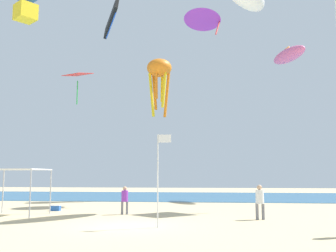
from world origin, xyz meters
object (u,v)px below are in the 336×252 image
(kite_inflatable_pink, at_px, (289,55))
(kite_diamond_red, at_px, (78,76))
(cooler_box, at_px, (56,208))
(banner_flag, at_px, (159,172))
(person_central, at_px, (260,199))
(canopy_tent, at_px, (17,171))
(person_near_tent, at_px, (125,198))
(kite_parafoil_black, at_px, (111,19))
(kite_octopus_orange, at_px, (159,71))
(kite_box_blue, at_px, (26,2))
(kite_delta_purple, at_px, (203,17))

(kite_inflatable_pink, bearing_deg, kite_diamond_red, -90.76)
(cooler_box, bearing_deg, kite_inflatable_pink, 38.09)
(banner_flag, height_order, kite_inflatable_pink, kite_inflatable_pink)
(person_central, height_order, banner_flag, banner_flag)
(kite_diamond_red, bearing_deg, kite_inflatable_pink, 47.22)
(canopy_tent, xyz_separation_m, cooler_box, (1.14, 2.98, -2.26))
(person_near_tent, xyz_separation_m, kite_diamond_red, (-5.54, 6.80, 9.13))
(kite_parafoil_black, bearing_deg, person_central, -177.87)
(canopy_tent, distance_m, person_central, 13.47)
(banner_flag, height_order, kite_diamond_red, kite_diamond_red)
(kite_octopus_orange, distance_m, kite_inflatable_pink, 12.70)
(kite_diamond_red, height_order, kite_parafoil_black, kite_parafoil_black)
(person_near_tent, xyz_separation_m, person_central, (7.40, -1.82, 0.09))
(cooler_box, height_order, kite_box_blue, kite_box_blue)
(kite_box_blue, bearing_deg, banner_flag, 171.33)
(banner_flag, xyz_separation_m, kite_inflatable_pink, (9.73, 20.77, 11.47))
(banner_flag, bearing_deg, kite_diamond_red, 124.21)
(person_near_tent, relative_size, banner_flag, 0.40)
(person_near_tent, bearing_deg, kite_delta_purple, -119.98)
(kite_diamond_red, height_order, kite_inflatable_pink, kite_inflatable_pink)
(kite_delta_purple, xyz_separation_m, kite_inflatable_pink, (8.16, 5.74, -1.81))
(canopy_tent, bearing_deg, kite_box_blue, 117.72)
(kite_delta_purple, bearing_deg, canopy_tent, 61.75)
(person_near_tent, xyz_separation_m, kite_box_blue, (-11.03, 8.39, 16.41))
(person_central, height_order, kite_inflatable_pink, kite_inflatable_pink)
(canopy_tent, relative_size, person_central, 1.75)
(kite_box_blue, height_order, kite_inflatable_pink, kite_box_blue)
(person_near_tent, bearing_deg, canopy_tent, 5.94)
(kite_delta_purple, relative_size, kite_box_blue, 1.16)
(kite_parafoil_black, bearing_deg, kite_inflatable_pink, -136.41)
(canopy_tent, height_order, kite_octopus_orange, kite_octopus_orange)
(canopy_tent, distance_m, kite_box_blue, 18.45)
(canopy_tent, relative_size, cooler_box, 5.34)
(kite_octopus_orange, bearing_deg, kite_box_blue, -51.68)
(banner_flag, distance_m, kite_delta_purple, 20.12)
(person_central, distance_m, kite_octopus_orange, 20.23)
(kite_parafoil_black, relative_size, kite_box_blue, 1.60)
(kite_box_blue, relative_size, kite_inflatable_pink, 0.69)
(banner_flag, distance_m, kite_inflatable_pink, 25.65)
(kite_box_blue, bearing_deg, cooler_box, 169.34)
(canopy_tent, relative_size, kite_box_blue, 0.91)
(person_near_tent, bearing_deg, kite_parafoil_black, -77.60)
(person_central, bearing_deg, canopy_tent, -12.21)
(cooler_box, xyz_separation_m, kite_inflatable_pink, (17.34, 13.59, 13.67))
(kite_parafoil_black, relative_size, kite_octopus_orange, 0.96)
(person_central, bearing_deg, kite_octopus_orange, -73.97)
(banner_flag, relative_size, kite_box_blue, 1.18)
(canopy_tent, distance_m, kite_diamond_red, 11.08)
(person_near_tent, distance_m, banner_flag, 6.26)
(kite_diamond_red, bearing_deg, cooler_box, -60.27)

